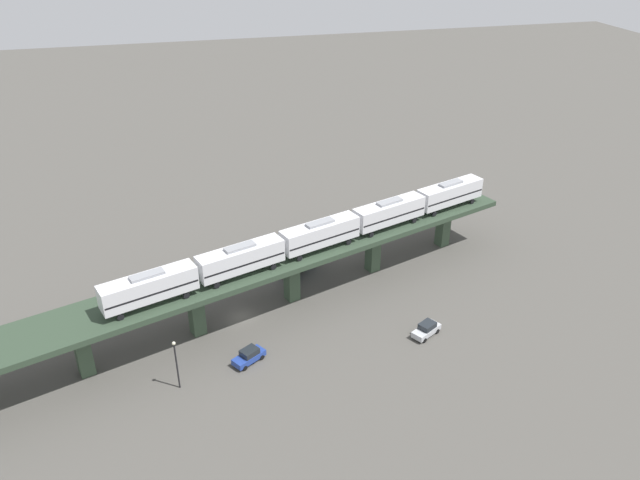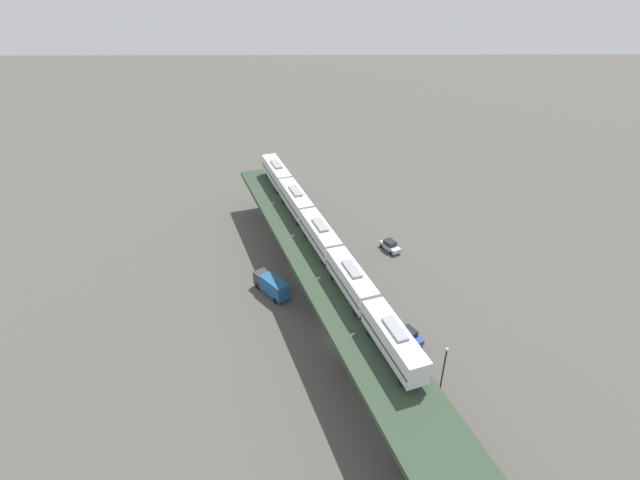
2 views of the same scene
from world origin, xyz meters
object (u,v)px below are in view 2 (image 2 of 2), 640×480
object	(u,v)px
street_car_blue	(409,335)
delivery_truck	(272,285)
street_lamp	(444,365)
street_car_silver	(390,246)
subway_train	(320,234)

from	to	relation	value
street_car_blue	delivery_truck	world-z (taller)	delivery_truck
street_lamp	delivery_truck	bearing A→B (deg)	-40.72
street_car_silver	delivery_truck	xyz separation A→B (m)	(20.95, 13.06, 0.82)
subway_train	street_car_blue	bearing A→B (deg)	135.38
delivery_truck	street_lamp	xyz separation A→B (m)	(-23.31, 20.06, 2.35)
subway_train	delivery_truck	xyz separation A→B (m)	(7.85, 1.46, -8.63)
delivery_truck	street_car_silver	bearing A→B (deg)	-148.05
subway_train	street_car_blue	size ratio (longest dim) A/B	12.79
street_car_blue	street_lamp	bearing A→B (deg)	106.81
subway_train	street_lamp	world-z (taller)	subway_train
street_car_silver	delivery_truck	world-z (taller)	delivery_truck
delivery_truck	street_lamp	bearing A→B (deg)	139.28
street_car_silver	delivery_truck	bearing A→B (deg)	31.95
street_car_blue	street_car_silver	bearing A→B (deg)	-90.80
delivery_truck	street_lamp	size ratio (longest dim) A/B	1.00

